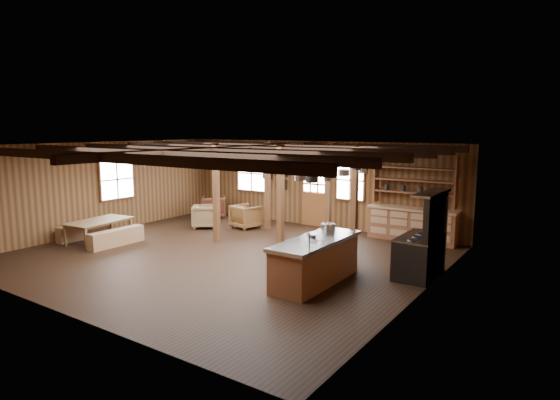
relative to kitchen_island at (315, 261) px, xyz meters
The scene contains 22 objects.
room 3.14m from the kitchen_island, 169.11° to the left, with size 10.04×9.04×2.84m.
ceiling_joists 3.75m from the kitchen_island, 165.84° to the left, with size 9.80×8.82×0.18m.
timber_posts 3.71m from the kitchen_island, 132.52° to the left, with size 3.95×2.35×2.80m.
back_door 5.83m from the kitchen_island, 120.43° to the left, with size 1.02×0.08×2.15m.
window_back_left 7.57m from the kitchen_island, 137.82° to the left, with size 1.32×0.06×1.32m.
window_back_right 5.41m from the kitchen_island, 108.14° to the left, with size 1.02×0.06×1.32m.
window_left 8.06m from the kitchen_island, behind, with size 0.14×1.24×1.32m.
notice_boards 6.81m from the kitchen_island, 131.51° to the left, with size 1.08×0.03×0.90m.
back_counter 4.79m from the kitchen_island, 84.58° to the left, with size 2.55×0.60×2.45m.
pendant_lamps 5.71m from the kitchen_island, 163.22° to the left, with size 1.86×2.36×0.66m.
pot_rack 2.01m from the kitchen_island, 91.80° to the left, with size 0.38×3.00×0.45m.
kitchen_island is the anchor object (origin of this frame).
step_stool 0.34m from the kitchen_island, 75.14° to the right, with size 0.45×0.32×0.40m, color #9B6946.
commercial_range 2.39m from the kitchen_island, 44.45° to the left, with size 0.79×1.53×1.88m.
dining_table 6.86m from the kitchen_island, behind, with size 1.78×0.99×0.63m, color olive.
bench_wall 7.61m from the kitchen_island, behind, with size 0.31×1.65×0.45m, color #9B6946.
bench_aisle 6.13m from the kitchen_island, behind, with size 0.31×1.65×0.45m, color #9B6946.
armchair_a 7.94m from the kitchen_island, 147.55° to the left, with size 0.82×0.84×0.77m, color #5C2D1B.
armchair_b 5.75m from the kitchen_island, 142.80° to the left, with size 0.81×0.84×0.76m, color brown.
armchair_c 6.37m from the kitchen_island, 154.17° to the left, with size 0.79×0.81×0.74m, color olive.
counter_pot 0.93m from the kitchen_island, 98.60° to the left, with size 0.31×0.31×0.19m, color #AFB1B6.
bowl 0.55m from the kitchen_island, 142.31° to the left, with size 0.28×0.28×0.07m, color silver.
Camera 1 is at (7.65, -8.80, 3.22)m, focal length 30.00 mm.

